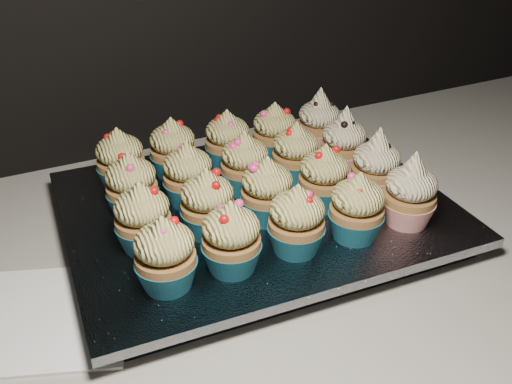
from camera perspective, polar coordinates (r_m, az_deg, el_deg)
worktop at (r=0.77m, az=7.91°, el=-3.58°), size 2.44×0.64×0.04m
napkin at (r=0.64m, az=-19.68°, el=-11.62°), size 0.20×0.20×0.00m
baking_tray at (r=0.73m, az=0.00°, el=-2.62°), size 0.45×0.35×0.02m
foil_lining at (r=0.72m, az=0.00°, el=-1.50°), size 0.48×0.39×0.01m
cupcake_0 at (r=0.57m, az=-9.07°, el=-6.26°), size 0.06×0.06×0.08m
cupcake_1 at (r=0.59m, az=-2.48°, el=-4.71°), size 0.06×0.06×0.08m
cupcake_2 at (r=0.62m, az=4.07°, el=-2.94°), size 0.06×0.06×0.08m
cupcake_3 at (r=0.65m, az=10.05°, el=-1.63°), size 0.06×0.06×0.08m
cupcake_4 at (r=0.68m, az=15.14°, el=-0.12°), size 0.06×0.06×0.10m
cupcake_5 at (r=0.63m, az=-11.24°, el=-2.61°), size 0.06×0.06×0.08m
cupcake_6 at (r=0.65m, az=-4.86°, el=-1.23°), size 0.06×0.06×0.08m
cupcake_7 at (r=0.67m, az=1.11°, el=0.05°), size 0.06×0.06×0.08m
cupcake_8 at (r=0.70m, az=6.79°, el=1.39°), size 0.06×0.06×0.08m
cupcake_9 at (r=0.73m, az=11.89°, el=2.48°), size 0.06×0.06×0.10m
cupcake_10 at (r=0.70m, az=-12.32°, el=0.59°), size 0.06×0.06×0.08m
cupcake_11 at (r=0.71m, az=-6.79°, el=1.65°), size 0.06×0.06×0.08m
cupcake_12 at (r=0.73m, az=-1.13°, el=2.79°), size 0.06×0.06×0.08m
cupcake_13 at (r=0.75m, az=3.97°, el=3.79°), size 0.06×0.06×0.08m
cupcake_14 at (r=0.79m, az=8.78°, el=4.84°), size 0.06×0.06×0.10m
cupcake_15 at (r=0.76m, az=-13.39°, el=3.09°), size 0.06×0.06×0.08m
cupcake_16 at (r=0.77m, az=-8.30°, el=4.25°), size 0.06×0.06×0.08m
cupcake_17 at (r=0.79m, az=-2.85°, el=5.13°), size 0.06×0.06×0.08m
cupcake_18 at (r=0.81m, az=1.85°, el=5.95°), size 0.06×0.06×0.08m
cupcake_19 at (r=0.84m, az=6.31°, el=6.91°), size 0.06×0.06×0.10m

